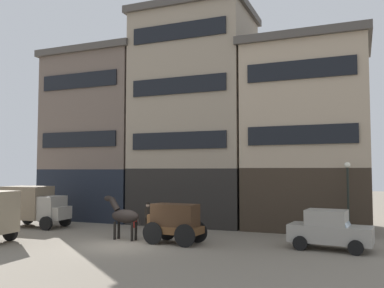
% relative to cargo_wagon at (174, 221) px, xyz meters
% --- Properties ---
extents(ground_plane, '(120.00, 120.00, 0.00)m').
position_rel_cargo_wagon_xyz_m(ground_plane, '(-2.21, -1.48, -1.15)').
color(ground_plane, slate).
extents(building_far_left, '(8.04, 6.44, 12.77)m').
position_rel_cargo_wagon_xyz_m(building_far_left, '(-9.97, 8.15, 5.28)').
color(building_far_left, black).
rests_on(building_far_left, ground_plane).
extents(building_center_left, '(8.34, 6.44, 15.07)m').
position_rel_cargo_wagon_xyz_m(building_center_left, '(-2.13, 8.15, 6.43)').
color(building_center_left, black).
rests_on(building_center_left, ground_plane).
extents(building_center_right, '(7.88, 6.44, 11.91)m').
position_rel_cargo_wagon_xyz_m(building_center_right, '(5.63, 8.15, 4.85)').
color(building_center_right, '#33281E').
rests_on(building_center_right, ground_plane).
extents(cargo_wagon, '(2.99, 1.69, 1.98)m').
position_rel_cargo_wagon_xyz_m(cargo_wagon, '(0.00, 0.00, 0.00)').
color(cargo_wagon, brown).
rests_on(cargo_wagon, ground_plane).
extents(draft_horse, '(2.35, 0.71, 2.30)m').
position_rel_cargo_wagon_xyz_m(draft_horse, '(-2.95, 0.00, 0.12)').
color(draft_horse, black).
rests_on(draft_horse, ground_plane).
extents(delivery_truck_near, '(4.44, 2.33, 2.62)m').
position_rel_cargo_wagon_xyz_m(delivery_truck_near, '(-10.90, 2.01, 0.28)').
color(delivery_truck_near, gray).
rests_on(delivery_truck_near, ground_plane).
extents(sedan_dark, '(3.84, 2.16, 1.83)m').
position_rel_cargo_wagon_xyz_m(sedan_dark, '(7.35, 1.30, -0.23)').
color(sedan_dark, gray).
rests_on(sedan_dark, ground_plane).
extents(pedestrian_officer, '(0.50, 0.50, 1.79)m').
position_rel_cargo_wagon_xyz_m(pedestrian_officer, '(-2.94, 2.65, -0.17)').
color(pedestrian_officer, black).
rests_on(pedestrian_officer, ground_plane).
extents(streetlamp_curbside, '(0.32, 0.32, 4.12)m').
position_rel_cargo_wagon_xyz_m(streetlamp_curbside, '(8.12, 4.46, 1.52)').
color(streetlamp_curbside, black).
rests_on(streetlamp_curbside, ground_plane).
extents(fire_hydrant_curbside, '(0.24, 0.24, 0.83)m').
position_rel_cargo_wagon_xyz_m(fire_hydrant_curbside, '(-4.70, 4.22, -0.72)').
color(fire_hydrant_curbside, maroon).
rests_on(fire_hydrant_curbside, ground_plane).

